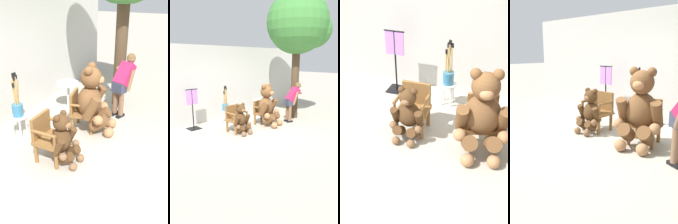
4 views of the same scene
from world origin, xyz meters
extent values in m
plane|color=#A8A091|center=(0.00, 0.00, 0.00)|extent=(60.00, 60.00, 0.00)
cube|color=beige|center=(0.00, 2.40, 1.40)|extent=(10.00, 0.16, 2.80)
cube|color=brown|center=(-0.62, 0.60, 0.41)|extent=(0.57, 0.53, 0.07)
cylinder|color=brown|center=(-0.84, 0.39, 0.18)|extent=(0.07, 0.07, 0.37)
cylinder|color=brown|center=(-0.38, 0.40, 0.18)|extent=(0.07, 0.07, 0.37)
cylinder|color=brown|center=(-0.85, 0.81, 0.18)|extent=(0.07, 0.07, 0.37)
cylinder|color=brown|center=(-0.39, 0.82, 0.18)|extent=(0.07, 0.07, 0.37)
cube|color=brown|center=(-0.62, 0.83, 0.65)|extent=(0.52, 0.07, 0.42)
cylinder|color=brown|center=(-0.87, 0.60, 0.66)|extent=(0.07, 0.48, 0.06)
cylinder|color=brown|center=(-0.86, 0.39, 0.55)|extent=(0.05, 0.05, 0.22)
cylinder|color=brown|center=(-0.37, 0.61, 0.66)|extent=(0.07, 0.48, 0.06)
cylinder|color=brown|center=(-0.36, 0.40, 0.55)|extent=(0.05, 0.05, 0.22)
cube|color=brown|center=(0.62, 0.60, 0.41)|extent=(0.67, 0.64, 0.07)
cylinder|color=brown|center=(0.44, 0.34, 0.18)|extent=(0.07, 0.07, 0.37)
cylinder|color=brown|center=(0.89, 0.45, 0.18)|extent=(0.07, 0.07, 0.37)
cylinder|color=brown|center=(0.35, 0.75, 0.18)|extent=(0.07, 0.07, 0.37)
cylinder|color=brown|center=(0.79, 0.86, 0.18)|extent=(0.07, 0.07, 0.37)
cube|color=brown|center=(0.56, 0.82, 0.65)|extent=(0.52, 0.18, 0.42)
cylinder|color=brown|center=(0.38, 0.54, 0.66)|extent=(0.17, 0.48, 0.06)
cylinder|color=brown|center=(0.43, 0.34, 0.55)|extent=(0.05, 0.05, 0.22)
cylinder|color=brown|center=(0.86, 0.66, 0.66)|extent=(0.17, 0.48, 0.06)
cylinder|color=brown|center=(0.91, 0.46, 0.55)|extent=(0.05, 0.05, 0.22)
ellipsoid|color=brown|center=(0.62, 0.48, 0.67)|extent=(0.71, 0.64, 0.70)
sphere|color=brown|center=(0.63, 0.45, 1.21)|extent=(0.44, 0.44, 0.44)
ellipsoid|color=#A47148|center=(0.67, 0.26, 1.18)|extent=(0.24, 0.21, 0.16)
sphere|color=black|center=(0.67, 0.26, 1.19)|extent=(0.07, 0.07, 0.07)
sphere|color=brown|center=(0.46, 0.43, 1.40)|extent=(0.17, 0.17, 0.17)
sphere|color=brown|center=(0.78, 0.51, 1.40)|extent=(0.17, 0.17, 0.17)
cylinder|color=brown|center=(0.33, 0.29, 0.67)|extent=(0.28, 0.42, 0.53)
sphere|color=#A47148|center=(0.35, 0.15, 0.44)|extent=(0.21, 0.21, 0.21)
cylinder|color=brown|center=(0.96, 0.44, 0.67)|extent=(0.28, 0.42, 0.53)
sphere|color=#A47148|center=(1.01, 0.31, 0.44)|extent=(0.21, 0.21, 0.21)
cylinder|color=brown|center=(0.50, 0.19, 0.30)|extent=(0.35, 0.48, 0.41)
sphere|color=#A47148|center=(0.53, -0.02, 0.11)|extent=(0.22, 0.22, 0.22)
cylinder|color=brown|center=(0.86, 0.28, 0.30)|extent=(0.35, 0.48, 0.41)
sphere|color=#A47148|center=(0.93, 0.08, 0.11)|extent=(0.22, 0.22, 0.22)
ellipsoid|color=#4C3019|center=(-0.62, 0.42, 0.45)|extent=(0.41, 0.35, 0.46)
sphere|color=#4C3019|center=(-0.62, 0.40, 0.80)|extent=(0.29, 0.29, 0.29)
ellipsoid|color=brown|center=(-0.62, 0.27, 0.78)|extent=(0.14, 0.11, 0.11)
sphere|color=black|center=(-0.62, 0.27, 0.79)|extent=(0.04, 0.04, 0.04)
sphere|color=#4C3019|center=(-0.73, 0.41, 0.93)|extent=(0.12, 0.12, 0.12)
sphere|color=#4C3019|center=(-0.51, 0.42, 0.93)|extent=(0.12, 0.12, 0.12)
cylinder|color=#4C3019|center=(-0.83, 0.34, 0.45)|extent=(0.14, 0.26, 0.35)
sphere|color=brown|center=(-0.84, 0.25, 0.29)|extent=(0.14, 0.14, 0.14)
cylinder|color=#4C3019|center=(-0.40, 0.35, 0.45)|extent=(0.14, 0.26, 0.35)
sphere|color=brown|center=(-0.39, 0.26, 0.29)|extent=(0.14, 0.14, 0.14)
cylinder|color=#4C3019|center=(-0.74, 0.25, 0.20)|extent=(0.18, 0.29, 0.27)
sphere|color=brown|center=(-0.75, 0.11, 0.07)|extent=(0.15, 0.15, 0.15)
cylinder|color=#4C3019|center=(-0.49, 0.25, 0.20)|extent=(0.18, 0.29, 0.27)
sphere|color=brown|center=(-0.48, 0.12, 0.07)|extent=(0.15, 0.15, 0.15)
cube|color=black|center=(1.51, 0.08, 0.03)|extent=(0.26, 0.16, 0.06)
cylinder|color=brown|center=(1.51, 0.08, 0.47)|extent=(0.12, 0.12, 0.82)
cube|color=black|center=(1.57, 0.25, 0.03)|extent=(0.26, 0.16, 0.06)
cylinder|color=brown|center=(1.57, 0.25, 0.47)|extent=(0.12, 0.12, 0.82)
cube|color=#33384C|center=(1.54, 0.16, 0.75)|extent=(0.31, 0.36, 0.24)
cube|color=#B21E4C|center=(1.70, 0.11, 1.03)|extent=(0.57, 0.46, 0.55)
sphere|color=brown|center=(1.90, 0.04, 1.35)|extent=(0.21, 0.21, 0.21)
sphere|color=brown|center=(1.90, 0.04, 1.37)|extent=(0.21, 0.21, 0.21)
cylinder|color=brown|center=(1.99, 0.20, 1.08)|extent=(0.56, 0.26, 0.20)
cylinder|color=brown|center=(1.63, -0.07, 0.91)|extent=(0.26, 0.16, 0.50)
cylinder|color=white|center=(-0.26, 1.68, 0.45)|extent=(0.34, 0.34, 0.03)
cylinder|color=white|center=(-0.16, 1.77, 0.22)|extent=(0.04, 0.04, 0.43)
cylinder|color=white|center=(-0.36, 1.77, 0.22)|extent=(0.04, 0.04, 0.43)
cylinder|color=white|center=(-0.16, 1.58, 0.22)|extent=(0.04, 0.04, 0.43)
cylinder|color=white|center=(-0.36, 1.58, 0.22)|extent=(0.04, 0.04, 0.43)
cylinder|color=teal|center=(-0.26, 1.68, 0.59)|extent=(0.22, 0.22, 0.26)
cylinder|color=tan|center=(-0.20, 1.67, 0.89)|extent=(0.03, 0.11, 0.70)
cylinder|color=black|center=(-0.20, 1.67, 1.28)|extent=(0.05, 0.05, 0.09)
cylinder|color=tan|center=(-0.24, 1.66, 0.92)|extent=(0.06, 0.07, 0.76)
cylinder|color=black|center=(-0.24, 1.66, 1.34)|extent=(0.05, 0.05, 0.08)
cylinder|color=tan|center=(-0.26, 1.69, 0.92)|extent=(0.09, 0.05, 0.75)
cylinder|color=black|center=(-0.26, 1.69, 1.33)|extent=(0.05, 0.05, 0.08)
cylinder|color=tan|center=(-0.27, 1.66, 0.90)|extent=(0.08, 0.05, 0.72)
cylinder|color=black|center=(-0.27, 1.66, 1.30)|extent=(0.05, 0.05, 0.08)
cylinder|color=tan|center=(-0.28, 1.66, 0.89)|extent=(0.08, 0.10, 0.70)
cylinder|color=black|center=(-0.28, 1.66, 1.28)|extent=(0.05, 0.05, 0.09)
cylinder|color=tan|center=(-0.32, 1.66, 0.82)|extent=(0.03, 0.05, 0.57)
cylinder|color=black|center=(-0.32, 1.66, 1.15)|extent=(0.05, 0.05, 0.08)
cylinder|color=silver|center=(1.33, 1.43, 0.70)|extent=(0.56, 0.56, 0.03)
cylinder|color=silver|center=(1.33, 1.43, 0.34)|extent=(0.07, 0.07, 0.69)
cylinder|color=silver|center=(1.33, 1.43, 0.01)|extent=(0.40, 0.40, 0.03)
cylinder|color=#473523|center=(2.22, 0.41, 1.50)|extent=(0.30, 0.30, 3.00)
sphere|color=#3D7F38|center=(2.22, 0.41, 3.63)|extent=(2.29, 2.29, 2.29)
sphere|color=#3D7F38|center=(2.79, 0.07, 3.40)|extent=(1.37, 1.37, 1.37)
cube|color=black|center=(-1.47, 1.87, 0.01)|extent=(0.40, 0.40, 0.02)
cylinder|color=black|center=(-1.47, 1.87, 0.68)|extent=(0.04, 0.04, 1.35)
cylinder|color=black|center=(-1.47, 1.87, 1.35)|extent=(0.44, 0.03, 0.03)
cube|color=#B77AD1|center=(-1.47, 1.87, 1.09)|extent=(0.40, 0.03, 0.48)
camera|label=1|loc=(-3.69, -1.63, 2.82)|focal=40.00mm
camera|label=2|loc=(-4.93, -4.66, 2.33)|focal=35.00mm
camera|label=3|loc=(1.06, -3.70, 3.47)|focal=50.00mm
camera|label=4|loc=(3.09, -3.39, 1.75)|focal=40.00mm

